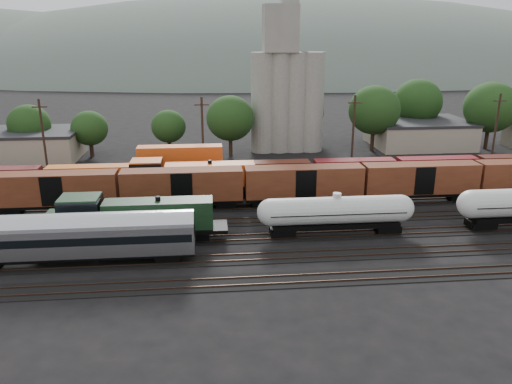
{
  "coord_description": "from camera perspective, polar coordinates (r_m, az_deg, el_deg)",
  "views": [
    {
      "loc": [
        -11.02,
        -55.07,
        21.5
      ],
      "look_at": [
        -5.56,
        2.0,
        3.0
      ],
      "focal_mm": 35.0,
      "sensor_mm": 36.0,
      "label": 1
    }
  ],
  "objects": [
    {
      "name": "distant_hills",
      "position": [
        319.78,
        0.87,
        10.33
      ],
      "size": [
        860.0,
        286.0,
        130.0
      ],
      "color": "#59665B",
      "rests_on": "ground"
    },
    {
      "name": "ground",
      "position": [
        60.13,
        5.47,
        -3.15
      ],
      "size": [
        600.0,
        600.0,
        0.0
      ],
      "primitive_type": "plane",
      "color": "black"
    },
    {
      "name": "green_locomotive",
      "position": [
        54.16,
        -14.52,
        -2.87
      ],
      "size": [
        18.94,
        3.34,
        5.01
      ],
      "color": "black",
      "rests_on": "ground"
    },
    {
      "name": "grain_silo",
      "position": [
        92.75,
        3.51,
        11.51
      ],
      "size": [
        13.4,
        5.0,
        29.0
      ],
      "color": "gray",
      "rests_on": "ground"
    },
    {
      "name": "passenger_coach",
      "position": [
        50.32,
        -19.77,
        -4.69
      ],
      "size": [
        22.12,
        2.73,
        5.02
      ],
      "color": "silver",
      "rests_on": "ground"
    },
    {
      "name": "tank_car_a",
      "position": [
        55.18,
        9.15,
        -2.26
      ],
      "size": [
        17.42,
        3.12,
        4.56
      ],
      "color": "silver",
      "rests_on": "ground"
    },
    {
      "name": "tracks",
      "position": [
        60.12,
        5.47,
        -3.11
      ],
      "size": [
        180.0,
        33.2,
        0.2
      ],
      "color": "black",
      "rests_on": "ground"
    },
    {
      "name": "boxcar_string",
      "position": [
        62.91,
        -8.42,
        0.7
      ],
      "size": [
        138.2,
        2.9,
        4.2
      ],
      "color": "black",
      "rests_on": "ground"
    },
    {
      "name": "tree_band",
      "position": [
        91.32,
        -1.65,
        9.14
      ],
      "size": [
        165.78,
        22.59,
        13.97
      ],
      "color": "black",
      "rests_on": "ground"
    },
    {
      "name": "orange_locomotive",
      "position": [
        67.78,
        -8.12,
        1.71
      ],
      "size": [
        19.95,
        3.32,
        4.99
      ],
      "color": "black",
      "rests_on": "ground"
    },
    {
      "name": "industrial_sheds",
      "position": [
        93.96,
        5.5,
        6.17
      ],
      "size": [
        119.38,
        17.26,
        5.1
      ],
      "color": "#9E937F",
      "rests_on": "ground"
    },
    {
      "name": "utility_poles",
      "position": [
        79.34,
        2.64,
        6.76
      ],
      "size": [
        122.2,
        0.36,
        12.0
      ],
      "color": "black",
      "rests_on": "ground"
    },
    {
      "name": "container_wall",
      "position": [
        72.75,
        -2.54,
        2.51
      ],
      "size": [
        165.2,
        2.6,
        5.8
      ],
      "color": "black",
      "rests_on": "ground"
    }
  ]
}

